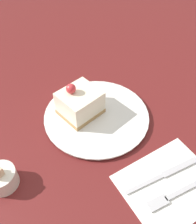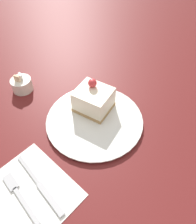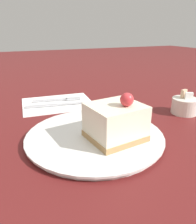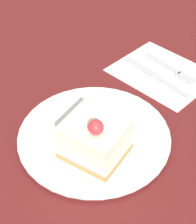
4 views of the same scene
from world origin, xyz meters
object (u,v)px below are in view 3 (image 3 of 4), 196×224
at_px(fork, 61,99).
at_px(sugar_bowl, 184,106).
at_px(plate, 95,136).
at_px(cake_slice, 116,121).
at_px(knife, 53,105).

bearing_deg(fork, sugar_bowl, 59.42).
height_order(plate, cake_slice, cake_slice).
bearing_deg(fork, knife, -30.05).
xyz_separation_m(fork, knife, (0.04, -0.04, 0.00)).
xyz_separation_m(knife, sugar_bowl, (0.20, 0.32, 0.02)).
height_order(fork, sugar_bowl, sugar_bowl).
height_order(fork, knife, same).
bearing_deg(cake_slice, fork, 177.85).
height_order(cake_slice, sugar_bowl, cake_slice).
bearing_deg(plate, cake_slice, 41.98).
relative_size(fork, knife, 0.79).
bearing_deg(fork, plate, 9.91).
bearing_deg(cake_slice, sugar_bowl, 98.66).
height_order(plate, fork, plate).
bearing_deg(cake_slice, knife, -173.99).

